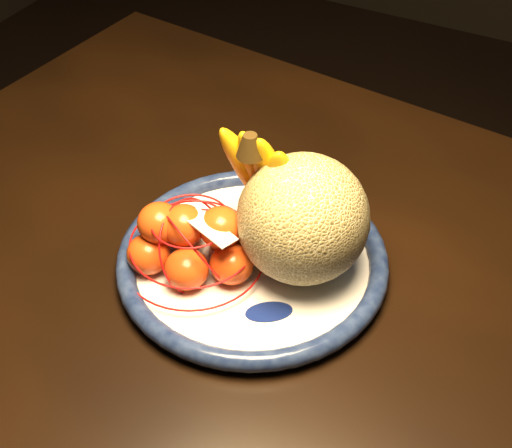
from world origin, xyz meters
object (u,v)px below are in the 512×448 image
at_px(fruit_bowl, 252,260).
at_px(cantaloupe, 303,219).
at_px(mandarin_bag, 193,242).
at_px(banana_bunch, 267,175).
at_px(dining_table, 341,329).

bearing_deg(fruit_bowl, cantaloupe, 19.15).
xyz_separation_m(cantaloupe, mandarin_bag, (-0.12, -0.06, -0.04)).
distance_m(cantaloupe, mandarin_bag, 0.14).
bearing_deg(mandarin_bag, banana_bunch, 59.62).
xyz_separation_m(dining_table, mandarin_bag, (-0.19, -0.06, 0.13)).
xyz_separation_m(banana_bunch, mandarin_bag, (-0.06, -0.10, -0.06)).
height_order(dining_table, banana_bunch, banana_bunch).
bearing_deg(mandarin_bag, fruit_bowl, 31.22).
xyz_separation_m(dining_table, cantaloupe, (-0.06, 0.00, 0.17)).
height_order(dining_table, cantaloupe, cantaloupe).
bearing_deg(dining_table, banana_bunch, 170.75).
bearing_deg(dining_table, cantaloupe, -174.28).
distance_m(fruit_bowl, mandarin_bag, 0.08).
height_order(banana_bunch, mandarin_bag, banana_bunch).
height_order(fruit_bowl, mandarin_bag, mandarin_bag).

